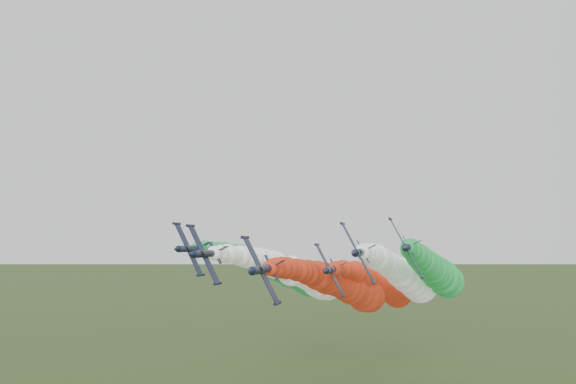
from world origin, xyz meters
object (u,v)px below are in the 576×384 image
jet_lead (346,287)px  jet_inner_left (301,275)px  jet_trail (381,285)px  jet_outer_right (436,272)px  jet_inner_right (406,276)px  jet_outer_left (286,271)px

jet_lead → jet_inner_left: jet_inner_left is taller
jet_inner_left → jet_trail: (18.19, 17.73, -3.33)m
jet_inner_left → jet_outer_right: jet_outer_right is taller
jet_inner_right → jet_trail: jet_inner_right is taller
jet_inner_left → jet_inner_right: bearing=12.9°
jet_outer_right → jet_outer_left: bearing=175.4°
jet_lead → jet_outer_right: bearing=39.2°
jet_outer_right → jet_trail: size_ratio=1.00×
jet_lead → jet_trail: (5.88, 25.75, -1.36)m
jet_trail → jet_inner_right: bearing=-58.7°
jet_outer_left → jet_trail: 25.99m
jet_outer_left → jet_trail: jet_outer_left is taller
jet_inner_right → jet_outer_left: size_ratio=1.00×
jet_lead → jet_outer_left: bearing=134.0°
jet_outer_right → jet_trail: (-14.53, 9.12, -4.18)m
jet_inner_right → jet_trail: size_ratio=1.01×
jet_inner_left → jet_outer_right: (32.72, 8.61, 0.85)m
jet_inner_left → jet_outer_left: jet_outer_left is taller
jet_outer_right → jet_inner_left: bearing=-165.3°
jet_inner_left → jet_inner_right: jet_inner_right is taller
jet_lead → jet_inner_left: size_ratio=1.00×
jet_outer_left → jet_inner_right: bearing=-10.5°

